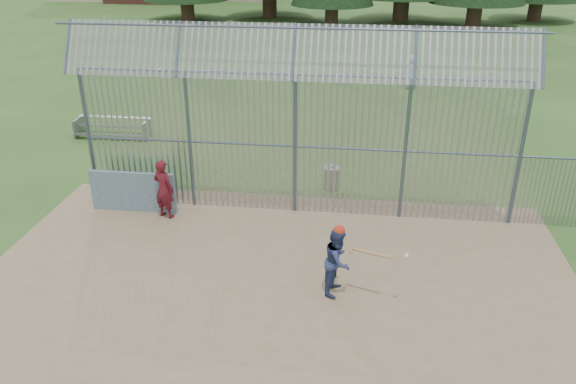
# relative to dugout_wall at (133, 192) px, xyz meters

# --- Properties ---
(ground) EXTENTS (120.00, 120.00, 0.00)m
(ground) POSITION_rel_dugout_wall_xyz_m (4.60, -2.90, -0.62)
(ground) COLOR #2D511E
(ground) RESTS_ON ground
(dirt_infield) EXTENTS (14.00, 10.00, 0.02)m
(dirt_infield) POSITION_rel_dugout_wall_xyz_m (4.60, -3.40, -0.61)
(dirt_infield) COLOR #756047
(dirt_infield) RESTS_ON ground
(dugout_wall) EXTENTS (2.50, 0.12, 1.20)m
(dugout_wall) POSITION_rel_dugout_wall_xyz_m (0.00, 0.00, 0.00)
(dugout_wall) COLOR #38566B
(dugout_wall) RESTS_ON dirt_infield
(batter) EXTENTS (0.76, 0.88, 1.57)m
(batter) POSITION_rel_dugout_wall_xyz_m (6.01, -3.28, 0.19)
(batter) COLOR navy
(batter) RESTS_ON dirt_infield
(onlooker) EXTENTS (0.73, 0.61, 1.72)m
(onlooker) POSITION_rel_dugout_wall_xyz_m (1.02, -0.25, 0.26)
(onlooker) COLOR maroon
(onlooker) RESTS_ON dirt_infield
(bg_kid_standing) EXTENTS (0.87, 0.60, 1.71)m
(bg_kid_standing) POSITION_rel_dugout_wall_xyz_m (8.91, 15.29, 0.24)
(bg_kid_standing) COLOR gray
(bg_kid_standing) RESTS_ON ground
(batting_gear) EXTENTS (1.59, 0.56, 0.59)m
(batting_gear) POSITION_rel_dugout_wall_xyz_m (6.19, -3.32, 0.86)
(batting_gear) COLOR #B32F17
(batting_gear) RESTS_ON ground
(trash_can) EXTENTS (0.56, 0.56, 0.82)m
(trash_can) POSITION_rel_dugout_wall_xyz_m (5.58, 2.26, -0.24)
(trash_can) COLOR gray
(trash_can) RESTS_ON ground
(bleacher) EXTENTS (3.00, 0.95, 0.72)m
(bleacher) POSITION_rel_dugout_wall_xyz_m (-3.26, 6.08, -0.21)
(bleacher) COLOR slate
(bleacher) RESTS_ON ground
(backstop_fence) EXTENTS (20.09, 0.81, 5.30)m
(backstop_fence) POSITION_rel_dugout_wall_xyz_m (6.41, 0.53, 1.74)
(backstop_fence) COLOR #47566B
(backstop_fence) RESTS_ON ground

